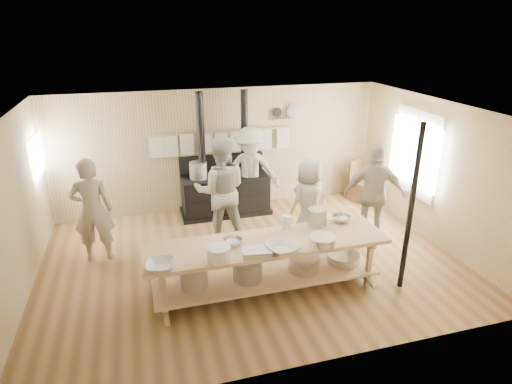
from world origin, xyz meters
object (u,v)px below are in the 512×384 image
(prep_table, at_px, (266,261))
(cook_far_left, at_px, (92,211))
(cook_left, at_px, (221,190))
(chair, at_px, (360,189))
(cook_center, at_px, (309,202))
(cook_by_window, at_px, (250,172))
(stove, at_px, (225,190))
(cook_right, at_px, (374,194))
(roasting_pan, at_px, (257,252))

(prep_table, relative_size, cook_far_left, 1.96)
(cook_left, bearing_deg, chair, -153.26)
(cook_center, bearing_deg, cook_by_window, -81.38)
(prep_table, xyz_separation_m, cook_far_left, (-2.52, 1.72, 0.40))
(cook_by_window, height_order, chair, cook_by_window)
(cook_by_window, relative_size, chair, 2.06)
(stove, xyz_separation_m, cook_left, (-0.31, -1.22, 0.49))
(cook_left, height_order, chair, cook_left)
(cook_right, height_order, cook_by_window, cook_by_window)
(prep_table, distance_m, chair, 4.27)
(prep_table, distance_m, roasting_pan, 0.56)
(cook_center, relative_size, cook_by_window, 0.86)
(chair, bearing_deg, cook_center, -162.91)
(cook_by_window, bearing_deg, chair, 13.40)
(cook_right, relative_size, cook_by_window, 0.98)
(stove, xyz_separation_m, cook_far_left, (-2.52, -1.30, 0.40))
(roasting_pan, bearing_deg, cook_far_left, 138.01)
(cook_left, xyz_separation_m, roasting_pan, (0.06, -2.13, -0.11))
(stove, xyz_separation_m, cook_by_window, (0.50, -0.23, 0.43))
(cook_far_left, distance_m, cook_left, 2.21)
(cook_far_left, xyz_separation_m, chair, (5.67, 1.15, -0.65))
(prep_table, bearing_deg, cook_left, 99.81)
(cook_far_left, bearing_deg, chair, -166.54)
(stove, distance_m, prep_table, 3.02)
(cook_left, xyz_separation_m, cook_by_window, (0.82, 0.98, -0.06))
(prep_table, relative_size, cook_by_window, 1.90)
(cook_by_window, bearing_deg, prep_table, -88.71)
(cook_by_window, bearing_deg, cook_left, -118.20)
(prep_table, xyz_separation_m, cook_right, (2.37, 1.05, 0.42))
(prep_table, distance_m, cook_right, 2.62)
(cook_far_left, distance_m, cook_by_window, 3.21)
(chair, height_order, roasting_pan, roasting_pan)
(prep_table, height_order, roasting_pan, roasting_pan)
(cook_center, distance_m, cook_by_window, 1.64)
(cook_left, xyz_separation_m, cook_right, (2.68, -0.76, -0.07))
(cook_by_window, bearing_deg, stove, 166.59)
(cook_left, distance_m, chair, 3.70)
(cook_far_left, bearing_deg, cook_right, 174.19)
(prep_table, distance_m, cook_left, 1.89)
(cook_left, xyz_separation_m, chair, (3.46, 1.07, -0.74))
(cook_by_window, bearing_deg, roasting_pan, -92.01)
(cook_left, bearing_deg, stove, -94.84)
(stove, bearing_deg, cook_by_window, -24.99)
(chair, bearing_deg, prep_table, -159.32)
(stove, distance_m, cook_far_left, 2.87)
(cook_right, relative_size, roasting_pan, 4.64)
(cook_far_left, bearing_deg, cook_by_window, -158.60)
(chair, relative_size, roasting_pan, 2.29)
(prep_table, bearing_deg, cook_center, 47.32)
(roasting_pan, bearing_deg, cook_by_window, 76.41)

